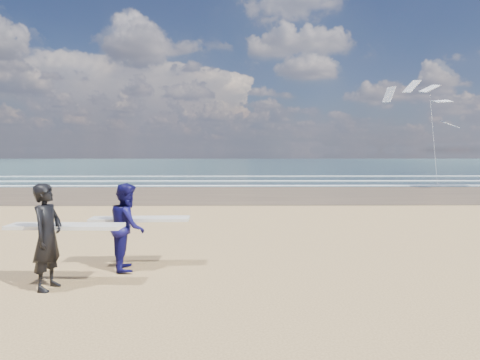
{
  "coord_description": "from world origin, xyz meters",
  "views": [
    {
      "loc": [
        3.97,
        -7.78,
        2.59
      ],
      "look_at": [
        4.15,
        6.0,
        1.63
      ],
      "focal_mm": 32.0,
      "sensor_mm": 36.0,
      "label": 1
    }
  ],
  "objects": [
    {
      "name": "surfer_far",
      "position": [
        1.66,
        1.45,
        0.95
      ],
      "size": [
        2.22,
        1.17,
        1.88
      ],
      "color": "#100D4C",
      "rests_on": "ground"
    },
    {
      "name": "ocean",
      "position": [
        20.0,
        72.0,
        0.01
      ],
      "size": [
        220.0,
        100.0,
        0.02
      ],
      "primitive_type": "cube",
      "color": "#1B333C",
      "rests_on": "ground"
    },
    {
      "name": "foam_breakers",
      "position": [
        20.0,
        28.1,
        0.05
      ],
      "size": [
        220.0,
        11.7,
        0.05
      ],
      "color": "white",
      "rests_on": "ground"
    },
    {
      "name": "kite_1",
      "position": [
        19.81,
        26.52,
        5.28
      ],
      "size": [
        6.71,
        4.84,
        8.98
      ],
      "color": "slate",
      "rests_on": "ground"
    },
    {
      "name": "surfer_near",
      "position": [
        0.52,
        0.13,
        1.0
      ],
      "size": [
        2.22,
        1.04,
        1.98
      ],
      "color": "black",
      "rests_on": "ground"
    }
  ]
}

